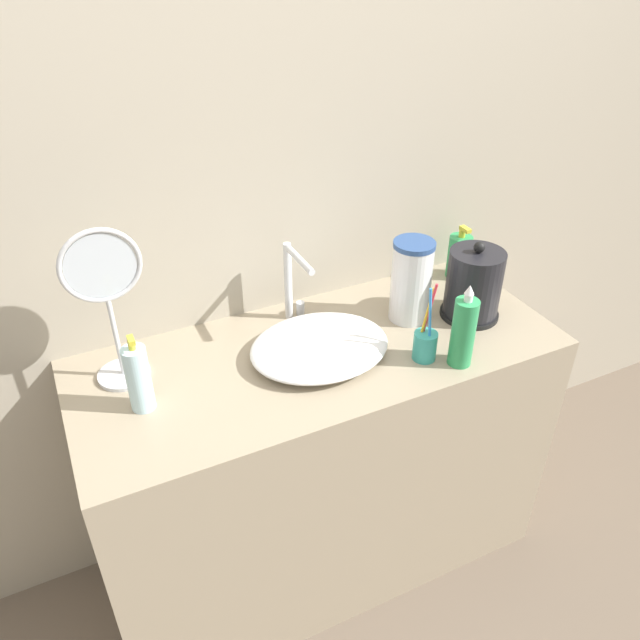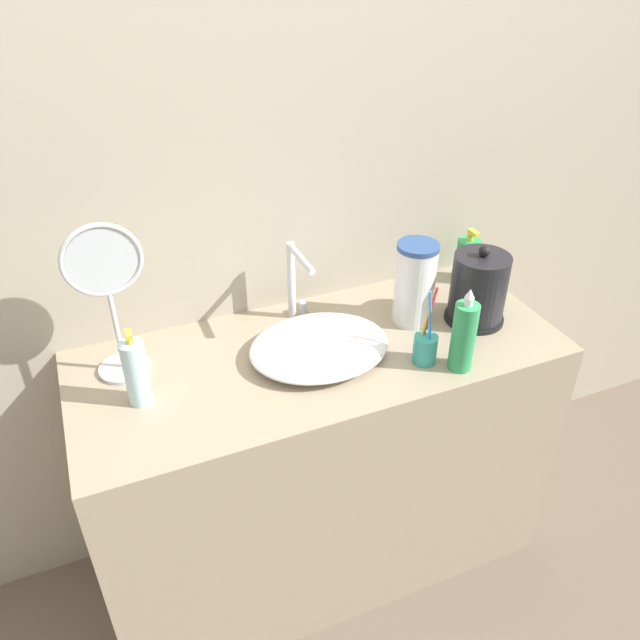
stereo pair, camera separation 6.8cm
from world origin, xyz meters
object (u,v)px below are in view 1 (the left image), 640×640
water_pitcher (411,281)px  mouthwash_bottle (463,332)px  toothbrush_cup (425,344)px  shampoo_bottle (459,256)px  vanity_mirror (107,297)px  lotion_bottle (138,378)px  electric_kettle (473,286)px  faucet (293,279)px

water_pitcher → mouthwash_bottle: bearing=-89.4°
toothbrush_cup → shampoo_bottle: toothbrush_cup is taller
mouthwash_bottle → vanity_mirror: size_ratio=0.57×
vanity_mirror → water_pitcher: (0.78, -0.08, -0.11)m
vanity_mirror → lotion_bottle: bearing=-82.5°
lotion_bottle → water_pitcher: water_pitcher is taller
shampoo_bottle → water_pitcher: 0.30m
toothbrush_cup → electric_kettle: bearing=26.5°
faucet → toothbrush_cup: 0.39m
toothbrush_cup → shampoo_bottle: 0.46m
electric_kettle → shampoo_bottle: 0.23m
lotion_bottle → shampoo_bottle: size_ratio=1.18×
electric_kettle → water_pitcher: (-0.16, 0.07, 0.02)m
faucet → vanity_mirror: size_ratio=0.58×
electric_kettle → water_pitcher: 0.18m
faucet → mouthwash_bottle: 0.47m
lotion_bottle → vanity_mirror: vanity_mirror is taller
lotion_bottle → shampoo_bottle: 1.05m
vanity_mirror → water_pitcher: vanity_mirror is taller
faucet → shampoo_bottle: size_ratio=1.36×
vanity_mirror → shampoo_bottle: bearing=3.1°
electric_kettle → shampoo_bottle: bearing=62.6°
faucet → mouthwash_bottle: size_ratio=1.01×
toothbrush_cup → vanity_mirror: size_ratio=0.54×
faucet → lotion_bottle: size_ratio=1.15×
faucet → mouthwash_bottle: (0.30, -0.36, -0.04)m
electric_kettle → water_pitcher: bearing=157.8°
faucet → electric_kettle: size_ratio=1.01×
shampoo_bottle → water_pitcher: (-0.27, -0.14, 0.05)m
faucet → toothbrush_cup: faucet is taller
vanity_mirror → mouthwash_bottle: bearing=-22.1°
electric_kettle → vanity_mirror: 0.96m
electric_kettle → water_pitcher: water_pitcher is taller
mouthwash_bottle → lotion_bottle: bearing=166.7°
water_pitcher → shampoo_bottle: bearing=27.1°
faucet → water_pitcher: bearing=-22.7°
faucet → electric_kettle: faucet is taller
lotion_bottle → vanity_mirror: size_ratio=0.50×
toothbrush_cup → lotion_bottle: toothbrush_cup is taller
electric_kettle → toothbrush_cup: 0.26m
lotion_bottle → mouthwash_bottle: size_ratio=0.88×
toothbrush_cup → water_pitcher: (0.07, 0.18, 0.07)m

